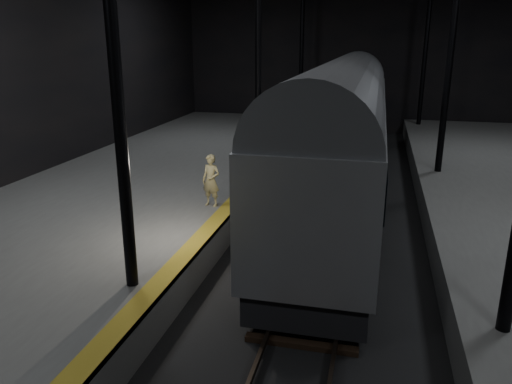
% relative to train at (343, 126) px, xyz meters
% --- Properties ---
extents(ground, '(44.00, 44.00, 0.00)m').
position_rel_train_xyz_m(ground, '(0.00, -5.99, -3.02)').
color(ground, black).
rests_on(ground, ground).
extents(platform_left, '(9.00, 43.80, 1.00)m').
position_rel_train_xyz_m(platform_left, '(-7.50, -5.99, -2.52)').
color(platform_left, '#555552').
rests_on(platform_left, ground).
extents(tactile_strip, '(0.50, 43.80, 0.01)m').
position_rel_train_xyz_m(tactile_strip, '(-3.25, -5.99, -2.02)').
color(tactile_strip, olive).
rests_on(tactile_strip, platform_left).
extents(track, '(2.40, 43.00, 0.24)m').
position_rel_train_xyz_m(track, '(0.00, -5.99, -2.96)').
color(track, '#3F3328').
rests_on(track, ground).
extents(train, '(3.04, 20.28, 5.42)m').
position_rel_train_xyz_m(train, '(0.00, 0.00, 0.00)').
color(train, '#AAACB3').
rests_on(train, ground).
extents(woman, '(0.69, 0.53, 1.70)m').
position_rel_train_xyz_m(woman, '(-3.82, -4.41, -1.17)').
color(woman, tan).
rests_on(woman, platform_left).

